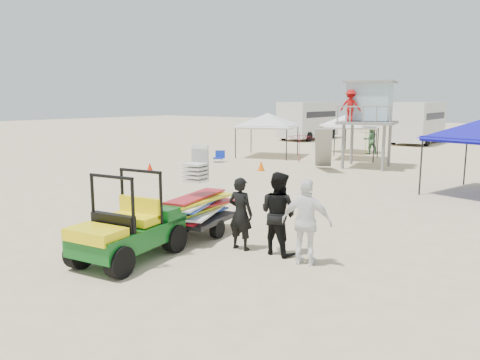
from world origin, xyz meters
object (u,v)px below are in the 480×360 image
Objects in this scene: surf_trailer at (199,203)px; lifeguard_tower at (368,105)px; man_left at (241,214)px; utility_cart at (126,220)px.

surf_trailer is 14.60m from lifeguard_tower.
lifeguard_tower is (-2.85, 14.65, 2.33)m from man_left.
lifeguard_tower is at bearing 95.33° from surf_trailer.
lifeguard_tower is at bearing -82.95° from man_left.
man_left is (1.52, 2.03, -0.03)m from utility_cart.
man_left is 15.10m from lifeguard_tower.
surf_trailer is (0.01, 2.33, -0.05)m from utility_cart.
utility_cart is 16.89m from lifeguard_tower.
surf_trailer reaches higher than utility_cart.
lifeguard_tower reaches higher than surf_trailer.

